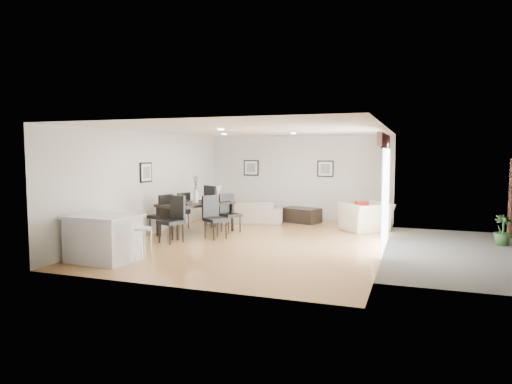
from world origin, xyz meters
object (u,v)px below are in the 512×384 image
(dining_chair_wnear, at_px, (163,212))
(dining_chair_wfar, at_px, (181,209))
(dining_chair_head, at_px, (174,216))
(side_table, at_px, (219,208))
(coffee_table, at_px, (301,215))
(kitchen_island, at_px, (103,238))
(dining_chair_enear, at_px, (213,214))
(sofa, at_px, (246,212))
(dining_chair_efar, at_px, (229,211))
(dining_table, at_px, (196,206))
(bar_stool, at_px, (143,233))
(dining_chair_foot, at_px, (214,204))
(armchair, at_px, (366,217))

(dining_chair_wnear, distance_m, dining_chair_wfar, 0.99)
(dining_chair_wfar, height_order, dining_chair_head, dining_chair_head)
(side_table, bearing_deg, coffee_table, -6.08)
(coffee_table, distance_m, kitchen_island, 6.74)
(dining_chair_enear, distance_m, dining_chair_head, 1.04)
(sofa, xyz_separation_m, dining_chair_enear, (0.14, -2.69, 0.27))
(dining_chair_wnear, relative_size, dining_chair_efar, 1.04)
(dining_table, bearing_deg, coffee_table, 76.32)
(dining_chair_head, bearing_deg, sofa, 101.93)
(dining_chair_wfar, bearing_deg, dining_chair_head, 39.92)
(dining_table, bearing_deg, side_table, 127.51)
(dining_chair_wnear, relative_size, bar_stool, 1.48)
(dining_chair_efar, height_order, side_table, dining_chair_efar)
(dining_table, relative_size, bar_stool, 3.05)
(dining_chair_wnear, distance_m, dining_chair_head, 1.03)
(dining_chair_wnear, height_order, dining_chair_foot, dining_chair_foot)
(dining_table, height_order, dining_chair_wnear, dining_chair_wnear)
(side_table, bearing_deg, armchair, -13.66)
(armchair, height_order, dining_table, dining_table)
(dining_chair_foot, bearing_deg, dining_chair_head, 121.14)
(dining_chair_enear, xyz_separation_m, dining_chair_efar, (0.01, 1.00, -0.02))
(armchair, height_order, dining_chair_efar, dining_chair_efar)
(coffee_table, xyz_separation_m, side_table, (-2.94, 0.31, 0.07))
(kitchen_island, bearing_deg, bar_stool, 3.76)
(dining_chair_head, bearing_deg, dining_chair_foot, 112.67)
(dining_chair_head, xyz_separation_m, kitchen_island, (-0.36, -2.19, -0.15))
(armchair, xyz_separation_m, dining_chair_wfar, (-4.96, -1.45, 0.19))
(dining_chair_wfar, bearing_deg, dining_table, 72.75)
(dining_chair_enear, distance_m, dining_chair_foot, 1.85)
(armchair, relative_size, dining_chair_enear, 1.11)
(dining_chair_efar, height_order, bar_stool, dining_chair_efar)
(dining_chair_wfar, distance_m, coffee_table, 3.75)
(dining_chair_wnear, height_order, side_table, dining_chair_wnear)
(dining_table, relative_size, coffee_table, 1.99)
(dining_chair_head, bearing_deg, armchair, 57.56)
(dining_table, xyz_separation_m, dining_chair_enear, (0.71, -0.45, -0.14))
(dining_chair_wfar, xyz_separation_m, kitchen_island, (0.39, -3.89, -0.11))
(sofa, bearing_deg, kitchen_island, 67.91)
(armchair, height_order, kitchen_island, kitchen_island)
(sofa, height_order, dining_chair_foot, dining_chair_foot)
(dining_chair_wnear, bearing_deg, side_table, -165.36)
(dining_chair_head, relative_size, side_table, 1.91)
(coffee_table, height_order, kitchen_island, kitchen_island)
(dining_chair_foot, bearing_deg, armchair, -141.70)
(kitchen_island, bearing_deg, armchair, 53.22)
(dining_chair_wnear, relative_size, dining_chair_wfar, 1.04)
(dining_chair_enear, bearing_deg, bar_stool, -152.15)
(dining_table, relative_size, side_table, 3.79)
(dining_chair_wfar, bearing_deg, side_table, -162.76)
(sofa, distance_m, kitchen_island, 5.73)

